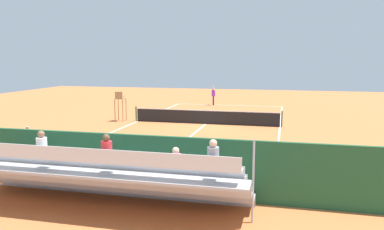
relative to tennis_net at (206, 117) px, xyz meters
The scene contains 12 objects.
ground_plane 0.50m from the tennis_net, ahead, with size 60.00×60.00×0.00m, color #C66B38.
court_line_markings 0.50m from the tennis_net, 90.00° to the right, with size 10.10×22.20×0.01m.
tennis_net is the anchor object (origin of this frame).
backdrop_wall 14.01m from the tennis_net, 90.00° to the left, with size 18.00×0.16×2.00m, color #235633.
bleacher_stand 15.39m from the tennis_net, 90.11° to the left, with size 9.06×2.40×2.48m.
umpire_chair 6.26m from the tennis_net, ahead, with size 0.67×0.67×2.14m.
courtside_bench 13.58m from the tennis_net, 102.25° to the left, with size 1.80×0.40×0.93m.
equipment_bag 13.47m from the tennis_net, 95.70° to the left, with size 0.90×0.36×0.36m, color #334C8C.
tennis_player 10.89m from the tennis_net, 82.30° to the right, with size 0.44×0.56×1.93m.
tennis_racket 10.95m from the tennis_net, 79.55° to the right, with size 0.57×0.43×0.03m.
tennis_ball_near 8.78m from the tennis_net, 84.87° to the right, with size 0.07×0.07×0.07m, color #CCDB33.
line_judge 14.04m from the tennis_net, 72.12° to the left, with size 0.37×0.54×1.93m.
Camera 1 is at (-5.27, 25.75, 4.51)m, focal length 36.22 mm.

